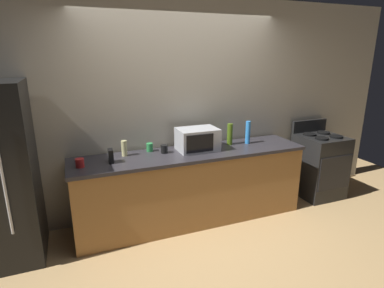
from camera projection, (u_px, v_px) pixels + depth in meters
ground_plane at (205, 235)px, 3.63m from camera, size 8.00×8.00×0.00m
back_wall at (180, 109)px, 3.97m from camera, size 6.40×0.10×2.70m
counter_run at (192, 186)px, 3.86m from camera, size 2.84×0.64×0.90m
stove_range at (319, 165)px, 4.56m from camera, size 0.60×0.61×1.08m
microwave at (198, 139)px, 3.77m from camera, size 0.48×0.35×0.27m
cordless_phone at (111, 156)px, 3.35m from camera, size 0.05×0.11×0.15m
bottle_spray_cleaner at (248, 132)px, 4.05m from camera, size 0.06×0.06×0.30m
bottle_olive_oil at (230, 134)px, 4.00m from camera, size 0.07×0.07×0.27m
bottle_vinegar at (124, 148)px, 3.57m from camera, size 0.06×0.06×0.18m
mug_black at (164, 149)px, 3.69m from camera, size 0.08×0.08×0.10m
mug_red at (80, 163)px, 3.23m from camera, size 0.09×0.09×0.09m
mug_green at (150, 147)px, 3.75m from camera, size 0.08×0.08×0.10m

